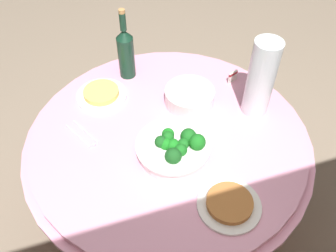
# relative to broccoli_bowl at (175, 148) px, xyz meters

# --- Properties ---
(ground_plane) EXTENTS (6.00, 6.00, 0.00)m
(ground_plane) POSITION_rel_broccoli_bowl_xyz_m (-0.01, -0.11, -0.78)
(ground_plane) COLOR gray
(buffet_table) EXTENTS (1.16, 1.16, 0.74)m
(buffet_table) POSITION_rel_broccoli_bowl_xyz_m (-0.01, -0.11, -0.41)
(buffet_table) COLOR maroon
(buffet_table) RESTS_ON ground_plane
(broccoli_bowl) EXTENTS (0.28, 0.28, 0.11)m
(broccoli_bowl) POSITION_rel_broccoli_bowl_xyz_m (0.00, 0.00, 0.00)
(broccoli_bowl) COLOR white
(broccoli_bowl) RESTS_ON buffet_table
(plate_stack) EXTENTS (0.21, 0.21, 0.07)m
(plate_stack) POSITION_rel_broccoli_bowl_xyz_m (-0.15, -0.25, -0.01)
(plate_stack) COLOR white
(plate_stack) RESTS_ON buffet_table
(wine_bottle) EXTENTS (0.07, 0.07, 0.34)m
(wine_bottle) POSITION_rel_broccoli_bowl_xyz_m (0.05, -0.52, 0.09)
(wine_bottle) COLOR #133523
(wine_bottle) RESTS_ON buffet_table
(decorative_fruit_vase) EXTENTS (0.11, 0.11, 0.34)m
(decorative_fruit_vase) POSITION_rel_broccoli_bowl_xyz_m (-0.40, -0.13, 0.11)
(decorative_fruit_vase) COLOR silver
(decorative_fruit_vase) RESTS_ON buffet_table
(serving_tongs) EXTENTS (0.11, 0.16, 0.01)m
(serving_tongs) POSITION_rel_broccoli_bowl_xyz_m (0.32, -0.21, -0.04)
(serving_tongs) COLOR silver
(serving_tongs) RESTS_ON buffet_table
(food_plate_noodles) EXTENTS (0.22, 0.22, 0.04)m
(food_plate_noodles) POSITION_rel_broccoli_bowl_xyz_m (0.20, -0.41, -0.03)
(food_plate_noodles) COLOR white
(food_plate_noodles) RESTS_ON buffet_table
(food_plate_peanuts) EXTENTS (0.22, 0.22, 0.03)m
(food_plate_peanuts) POSITION_rel_broccoli_bowl_xyz_m (-0.10, 0.27, -0.03)
(food_plate_peanuts) COLOR white
(food_plate_peanuts) RESTS_ON buffet_table
(label_placard_front) EXTENTS (0.05, 0.03, 0.05)m
(label_placard_front) POSITION_rel_broccoli_bowl_xyz_m (-0.39, -0.32, -0.01)
(label_placard_front) COLOR white
(label_placard_front) RESTS_ON buffet_table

